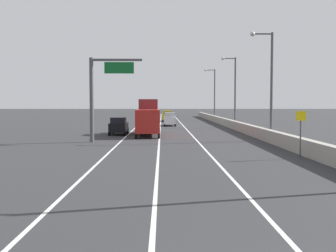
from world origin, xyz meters
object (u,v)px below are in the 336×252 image
object	(u,v)px
speed_advisory_sign	(301,131)
lamp_post_right_second	(269,78)
car_yellow_1	(167,116)
lamp_post_right_fourth	(213,91)
car_white_0	(170,119)
lamp_post_right_third	(233,87)
overhead_sign_gantry	(100,89)
car_black_2	(119,126)
box_truck	(148,119)

from	to	relation	value
speed_advisory_sign	lamp_post_right_second	size ratio (longest dim) A/B	0.30
lamp_post_right_second	car_yellow_1	distance (m)	41.35
lamp_post_right_fourth	car_white_0	size ratio (longest dim) A/B	2.15
lamp_post_right_second	lamp_post_right_third	distance (m)	21.09
lamp_post_right_third	overhead_sign_gantry	bearing A→B (deg)	-125.36
car_black_2	box_truck	size ratio (longest dim) A/B	0.41
car_black_2	box_truck	distance (m)	3.41
lamp_post_right_fourth	overhead_sign_gantry	bearing A→B (deg)	-109.66
lamp_post_right_second	car_white_0	world-z (taller)	lamp_post_right_second
lamp_post_right_second	box_truck	xyz separation A→B (m)	(-11.30, 7.03, -3.96)
overhead_sign_gantry	lamp_post_right_second	bearing A→B (deg)	3.76
lamp_post_right_second	lamp_post_right_fourth	xyz separation A→B (m)	(0.13, 42.17, 0.00)
box_truck	car_white_0	bearing A→B (deg)	81.47
box_truck	lamp_post_right_fourth	bearing A→B (deg)	71.99
car_white_0	lamp_post_right_second	bearing A→B (deg)	-71.04
lamp_post_right_second	car_black_2	bearing A→B (deg)	152.32
car_white_0	box_truck	size ratio (longest dim) A/B	0.48
lamp_post_right_third	box_truck	distance (m)	18.70
overhead_sign_gantry	car_black_2	size ratio (longest dim) A/B	1.86
car_black_2	overhead_sign_gantry	bearing A→B (deg)	-94.94
car_white_0	box_truck	xyz separation A→B (m)	(-2.70, -18.01, 0.77)
lamp_post_right_fourth	lamp_post_right_third	bearing A→B (deg)	-89.32
overhead_sign_gantry	car_black_2	bearing A→B (deg)	85.06
overhead_sign_gantry	car_white_0	xyz separation A→B (m)	(6.70, 26.04, -3.72)
overhead_sign_gantry	car_yellow_1	xyz separation A→B (m)	(6.49, 41.13, -3.71)
box_truck	lamp_post_right_third	bearing A→B (deg)	50.28
lamp_post_right_second	overhead_sign_gantry	bearing A→B (deg)	-176.24
lamp_post_right_second	lamp_post_right_third	world-z (taller)	same
car_yellow_1	box_truck	size ratio (longest dim) A/B	0.47
speed_advisory_sign	car_yellow_1	bearing A→B (deg)	98.39
overhead_sign_gantry	car_yellow_1	size ratio (longest dim) A/B	1.63
speed_advisory_sign	lamp_post_right_fourth	xyz separation A→B (m)	(1.21, 54.35, 3.98)
lamp_post_right_fourth	car_white_0	distance (m)	19.80
speed_advisory_sign	car_yellow_1	world-z (taller)	speed_advisory_sign
car_yellow_1	car_black_2	size ratio (longest dim) A/B	1.15
speed_advisory_sign	lamp_post_right_third	bearing A→B (deg)	87.48
lamp_post_right_fourth	box_truck	xyz separation A→B (m)	(-11.43, -35.14, -3.96)
speed_advisory_sign	car_white_0	xyz separation A→B (m)	(-7.51, 37.22, -0.76)
car_white_0	box_truck	distance (m)	18.23
lamp_post_right_third	car_white_0	world-z (taller)	lamp_post_right_third
car_white_0	car_yellow_1	size ratio (longest dim) A/B	1.01
overhead_sign_gantry	car_yellow_1	bearing A→B (deg)	81.03
speed_advisory_sign	box_truck	size ratio (longest dim) A/B	0.31
speed_advisory_sign	lamp_post_right_second	distance (m)	12.87
lamp_post_right_third	lamp_post_right_second	bearing A→B (deg)	-91.03
lamp_post_right_second	car_white_0	size ratio (longest dim) A/B	2.15
lamp_post_right_fourth	box_truck	distance (m)	37.16
lamp_post_right_third	lamp_post_right_fourth	world-z (taller)	same
lamp_post_right_fourth	car_yellow_1	world-z (taller)	lamp_post_right_fourth
speed_advisory_sign	lamp_post_right_fourth	distance (m)	54.51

